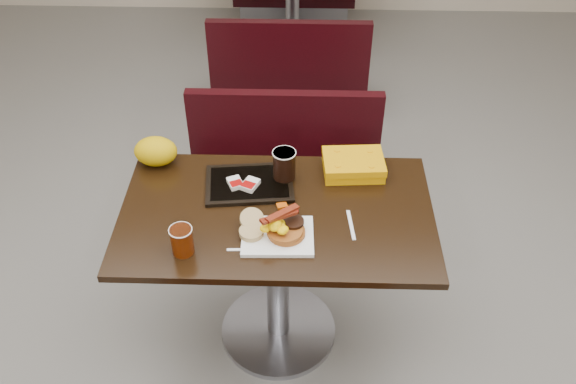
{
  "coord_description": "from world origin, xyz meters",
  "views": [
    {
      "loc": [
        0.09,
        -1.75,
        2.35
      ],
      "look_at": [
        0.04,
        0.03,
        0.82
      ],
      "focal_mm": 38.65,
      "sensor_mm": 36.0,
      "label": 1
    }
  ],
  "objects_px": {
    "knife": "(351,225)",
    "coffee_cup_near": "(182,241)",
    "table_near": "(278,277)",
    "paper_bag": "(156,151)",
    "fork": "(239,250)",
    "hashbrown_sleeve_left": "(235,183)",
    "platter": "(278,236)",
    "clamshell": "(353,165)",
    "hashbrown_sleeve_right": "(250,184)",
    "bench_far_s": "(290,60)",
    "tray": "(249,184)",
    "table_far": "(292,12)",
    "bench_near_n": "(283,175)",
    "coffee_cup_far": "(284,165)",
    "pancake_stack": "(286,231)"
  },
  "relations": [
    {
      "from": "platter",
      "to": "clamshell",
      "type": "xyz_separation_m",
      "value": [
        0.29,
        0.4,
        0.03
      ]
    },
    {
      "from": "bench_near_n",
      "to": "platter",
      "type": "height_order",
      "value": "platter"
    },
    {
      "from": "bench_near_n",
      "to": "hashbrown_sleeve_right",
      "type": "distance_m",
      "value": 0.72
    },
    {
      "from": "paper_bag",
      "to": "table_far",
      "type": "bearing_deg",
      "value": 77.55
    },
    {
      "from": "fork",
      "to": "tray",
      "type": "xyz_separation_m",
      "value": [
        0.01,
        0.36,
        0.01
      ]
    },
    {
      "from": "bench_far_s",
      "to": "paper_bag",
      "type": "height_order",
      "value": "paper_bag"
    },
    {
      "from": "tray",
      "to": "coffee_cup_near",
      "type": "bearing_deg",
      "value": -124.97
    },
    {
      "from": "fork",
      "to": "clamshell",
      "type": "bearing_deg",
      "value": 44.33
    },
    {
      "from": "table_far",
      "to": "knife",
      "type": "height_order",
      "value": "knife"
    },
    {
      "from": "table_far",
      "to": "coffee_cup_near",
      "type": "height_order",
      "value": "coffee_cup_near"
    },
    {
      "from": "hashbrown_sleeve_left",
      "to": "knife",
      "type": "bearing_deg",
      "value": -48.54
    },
    {
      "from": "table_near",
      "to": "hashbrown_sleeve_left",
      "type": "bearing_deg",
      "value": 141.83
    },
    {
      "from": "bench_far_s",
      "to": "clamshell",
      "type": "xyz_separation_m",
      "value": [
        0.3,
        -1.65,
        0.42
      ]
    },
    {
      "from": "knife",
      "to": "fork",
      "type": "bearing_deg",
      "value": -76.59
    },
    {
      "from": "platter",
      "to": "coffee_cup_near",
      "type": "distance_m",
      "value": 0.34
    },
    {
      "from": "table_far",
      "to": "tray",
      "type": "bearing_deg",
      "value": -92.71
    },
    {
      "from": "table_far",
      "to": "bench_far_s",
      "type": "relative_size",
      "value": 1.2
    },
    {
      "from": "tray",
      "to": "bench_near_n",
      "type": "bearing_deg",
      "value": 72.05
    },
    {
      "from": "coffee_cup_near",
      "to": "tray",
      "type": "xyz_separation_m",
      "value": [
        0.21,
        0.37,
        -0.05
      ]
    },
    {
      "from": "table_near",
      "to": "platter",
      "type": "distance_m",
      "value": 0.41
    },
    {
      "from": "platter",
      "to": "pancake_stack",
      "type": "xyz_separation_m",
      "value": [
        0.03,
        0.01,
        0.02
      ]
    },
    {
      "from": "coffee_cup_near",
      "to": "paper_bag",
      "type": "xyz_separation_m",
      "value": [
        -0.19,
        0.51,
        0.01
      ]
    },
    {
      "from": "bench_near_n",
      "to": "hashbrown_sleeve_left",
      "type": "relative_size",
      "value": 14.1
    },
    {
      "from": "pancake_stack",
      "to": "fork",
      "type": "xyz_separation_m",
      "value": [
        -0.17,
        -0.07,
        -0.03
      ]
    },
    {
      "from": "bench_near_n",
      "to": "pancake_stack",
      "type": "distance_m",
      "value": 0.94
    },
    {
      "from": "table_near",
      "to": "table_far",
      "type": "bearing_deg",
      "value": 90.0
    },
    {
      "from": "bench_far_s",
      "to": "paper_bag",
      "type": "xyz_separation_m",
      "value": [
        -0.51,
        -1.62,
        0.45
      ]
    },
    {
      "from": "bench_near_n",
      "to": "coffee_cup_far",
      "type": "height_order",
      "value": "coffee_cup_far"
    },
    {
      "from": "table_near",
      "to": "paper_bag",
      "type": "bearing_deg",
      "value": 150.88
    },
    {
      "from": "platter",
      "to": "knife",
      "type": "height_order",
      "value": "platter"
    },
    {
      "from": "table_far",
      "to": "paper_bag",
      "type": "xyz_separation_m",
      "value": [
        -0.51,
        -2.32,
        0.44
      ]
    },
    {
      "from": "table_near",
      "to": "paper_bag",
      "type": "relative_size",
      "value": 6.75
    },
    {
      "from": "coffee_cup_near",
      "to": "paper_bag",
      "type": "height_order",
      "value": "paper_bag"
    },
    {
      "from": "bench_far_s",
      "to": "tray",
      "type": "relative_size",
      "value": 2.89
    },
    {
      "from": "coffee_cup_far",
      "to": "bench_near_n",
      "type": "bearing_deg",
      "value": 92.57
    },
    {
      "from": "knife",
      "to": "hashbrown_sleeve_right",
      "type": "relative_size",
      "value": 2.1
    },
    {
      "from": "hashbrown_sleeve_right",
      "to": "coffee_cup_far",
      "type": "relative_size",
      "value": 0.61
    },
    {
      "from": "platter",
      "to": "table_near",
      "type": "bearing_deg",
      "value": 92.51
    },
    {
      "from": "fork",
      "to": "coffee_cup_near",
      "type": "bearing_deg",
      "value": -179.17
    },
    {
      "from": "knife",
      "to": "coffee_cup_near",
      "type": "bearing_deg",
      "value": -81.39
    },
    {
      "from": "bench_far_s",
      "to": "tray",
      "type": "distance_m",
      "value": 1.8
    },
    {
      "from": "clamshell",
      "to": "bench_near_n",
      "type": "bearing_deg",
      "value": 120.33
    },
    {
      "from": "paper_bag",
      "to": "pancake_stack",
      "type": "bearing_deg",
      "value": -37.33
    },
    {
      "from": "bench_far_s",
      "to": "tray",
      "type": "height_order",
      "value": "tray"
    },
    {
      "from": "table_near",
      "to": "hashbrown_sleeve_right",
      "type": "bearing_deg",
      "value": 131.21
    },
    {
      "from": "coffee_cup_near",
      "to": "hashbrown_sleeve_right",
      "type": "distance_m",
      "value": 0.41
    },
    {
      "from": "fork",
      "to": "hashbrown_sleeve_left",
      "type": "relative_size",
      "value": 1.66
    },
    {
      "from": "platter",
      "to": "hashbrown_sleeve_right",
      "type": "xyz_separation_m",
      "value": [
        -0.12,
        0.27,
        0.02
      ]
    },
    {
      "from": "knife",
      "to": "hashbrown_sleeve_left",
      "type": "relative_size",
      "value": 2.23
    },
    {
      "from": "tray",
      "to": "hashbrown_sleeve_right",
      "type": "relative_size",
      "value": 4.59
    }
  ]
}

